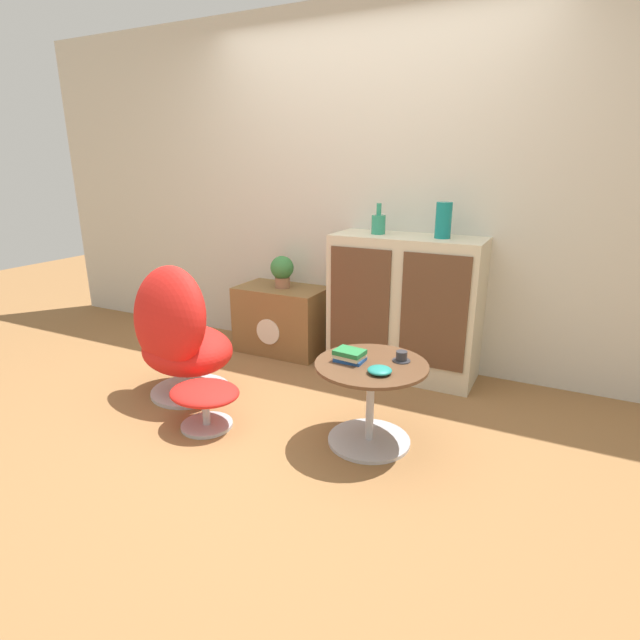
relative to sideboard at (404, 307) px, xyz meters
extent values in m
plane|color=olive|center=(-0.41, -1.12, -0.51)|extent=(12.00, 12.00, 0.00)
cube|color=beige|center=(-0.41, 0.25, 0.79)|extent=(6.40, 0.06, 2.60)
cube|color=beige|center=(0.00, 0.00, 0.00)|extent=(1.05, 0.43, 1.02)
cube|color=brown|center=(-0.26, -0.22, 0.05)|extent=(0.44, 0.01, 0.78)
cube|color=brown|center=(0.26, -0.22, 0.05)|extent=(0.44, 0.01, 0.78)
cube|color=brown|center=(-1.04, 0.00, -0.24)|extent=(0.71, 0.43, 0.54)
cylinder|color=beige|center=(-1.04, -0.21, -0.28)|extent=(0.21, 0.01, 0.21)
cylinder|color=#B7B7BC|center=(-1.18, -0.98, -0.50)|extent=(0.53, 0.53, 0.02)
cylinder|color=#B7B7BC|center=(-1.18, -0.98, -0.42)|extent=(0.06, 0.06, 0.13)
ellipsoid|color=red|center=(-1.18, -0.98, -0.20)|extent=(0.75, 0.67, 0.31)
ellipsoid|color=red|center=(-1.21, -1.09, 0.06)|extent=(0.72, 0.53, 0.70)
cylinder|color=#B7B7BC|center=(-0.78, -1.30, -0.50)|extent=(0.30, 0.30, 0.02)
cylinder|color=#B7B7BC|center=(-0.78, -1.30, -0.41)|extent=(0.04, 0.04, 0.16)
ellipsoid|color=red|center=(-0.78, -1.30, -0.29)|extent=(0.43, 0.36, 0.09)
cylinder|color=#B7B7BC|center=(0.14, -1.02, -0.50)|extent=(0.46, 0.46, 0.02)
cylinder|color=#B7B7BC|center=(0.14, -1.02, -0.27)|extent=(0.04, 0.04, 0.44)
cylinder|color=brown|center=(0.14, -1.02, -0.04)|extent=(0.61, 0.61, 0.02)
cylinder|color=#2D8E6B|center=(-0.22, 0.00, 0.58)|extent=(0.10, 0.10, 0.13)
cylinder|color=#2D8E6B|center=(-0.22, 0.00, 0.68)|extent=(0.03, 0.03, 0.08)
cylinder|color=#147A75|center=(0.23, 0.00, 0.63)|extent=(0.11, 0.11, 0.24)
cylinder|color=#996B4C|center=(-1.02, 0.00, 0.07)|extent=(0.12, 0.12, 0.08)
sphere|color=#387A3D|center=(-1.02, 0.00, 0.19)|extent=(0.19, 0.19, 0.19)
cylinder|color=#2D2D33|center=(0.28, -0.92, -0.03)|extent=(0.10, 0.10, 0.01)
cylinder|color=#2D2D33|center=(0.28, -0.92, -0.01)|extent=(0.06, 0.06, 0.06)
cube|color=#1E478C|center=(0.03, -1.04, -0.02)|extent=(0.16, 0.12, 0.02)
cube|color=beige|center=(0.02, -1.04, 0.00)|extent=(0.17, 0.13, 0.02)
cube|color=#237038|center=(0.03, -1.05, 0.02)|extent=(0.17, 0.13, 0.03)
ellipsoid|color=#1E7A70|center=(0.23, -1.13, -0.02)|extent=(0.13, 0.13, 0.04)
camera|label=1|loc=(1.01, -3.35, 0.99)|focal=28.00mm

